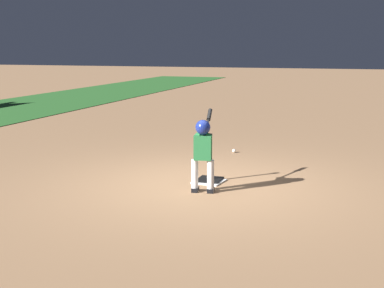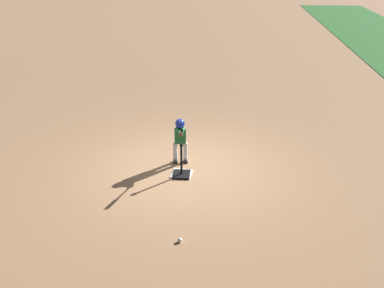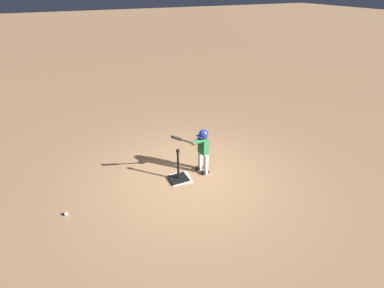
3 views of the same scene
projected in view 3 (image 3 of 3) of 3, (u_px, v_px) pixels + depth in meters
ground_plane at (190, 177)px, 6.76m from camera, size 90.00×90.00×0.00m
home_plate at (181, 179)px, 6.70m from camera, size 0.49×0.49×0.02m
batting_tee at (178, 175)px, 6.63m from camera, size 0.41×0.37×0.76m
batter_child at (202, 146)px, 6.65m from camera, size 0.91×0.35×1.15m
baseball at (66, 214)px, 5.65m from camera, size 0.07×0.07×0.07m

